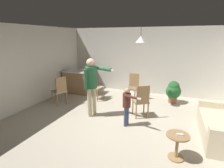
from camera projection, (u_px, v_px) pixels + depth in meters
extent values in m
plane|color=#B2A893|center=(115.00, 124.00, 4.80)|extent=(7.68, 7.68, 0.00)
cube|color=beige|center=(143.00, 61.00, 7.31)|extent=(6.40, 0.10, 2.70)
cube|color=beige|center=(22.00, 68.00, 5.61)|extent=(0.10, 6.40, 2.70)
cube|color=beige|center=(221.00, 130.00, 4.10)|extent=(0.91, 1.48, 0.45)
cube|color=beige|center=(215.00, 112.00, 4.81)|extent=(0.86, 0.22, 0.63)
cylinder|color=#99754C|center=(211.00, 155.00, 3.52)|extent=(0.05, 0.05, 0.06)
cylinder|color=#99754C|center=(200.00, 120.00, 4.98)|extent=(0.05, 0.05, 0.06)
cube|color=#99754C|center=(79.00, 82.00, 7.42)|extent=(1.20, 0.60, 0.91)
cube|color=beige|center=(78.00, 71.00, 7.30)|extent=(1.26, 0.66, 0.04)
cylinder|color=#99754C|center=(178.00, 135.00, 3.34)|extent=(0.44, 0.44, 0.03)
cylinder|color=#99754C|center=(177.00, 147.00, 3.41)|extent=(0.06, 0.06, 0.49)
cylinder|color=#99754C|center=(176.00, 157.00, 3.47)|extent=(0.31, 0.31, 0.03)
cylinder|color=tan|center=(94.00, 101.00, 5.33)|extent=(0.13, 0.13, 0.88)
cylinder|color=tan|center=(90.00, 103.00, 5.20)|extent=(0.13, 0.13, 0.88)
cylinder|color=#265938|center=(91.00, 77.00, 5.07)|extent=(0.35, 0.35, 0.62)
sphere|color=#D8AD8C|center=(91.00, 63.00, 4.95)|extent=(0.24, 0.24, 0.24)
cylinder|color=#265938|center=(103.00, 69.00, 4.97)|extent=(0.59, 0.28, 0.10)
cube|color=white|center=(112.00, 70.00, 4.77)|extent=(0.13, 0.07, 0.04)
cylinder|color=#265938|center=(86.00, 80.00, 4.93)|extent=(0.10, 0.10, 0.58)
cylinder|color=#384260|center=(127.00, 115.00, 4.74)|extent=(0.08, 0.08, 0.54)
cylinder|color=#384260|center=(125.00, 117.00, 4.65)|extent=(0.08, 0.08, 0.54)
cylinder|color=#4C261E|center=(127.00, 100.00, 4.57)|extent=(0.21, 0.21, 0.38)
sphere|color=tan|center=(127.00, 91.00, 4.51)|extent=(0.14, 0.14, 0.14)
cylinder|color=#4C261E|center=(129.00, 99.00, 4.68)|extent=(0.06, 0.06, 0.36)
cylinder|color=#4C261E|center=(131.00, 97.00, 4.34)|extent=(0.36, 0.14, 0.06)
cube|color=white|center=(138.00, 99.00, 4.22)|extent=(0.13, 0.06, 0.04)
cylinder|color=#99754C|center=(138.00, 94.00, 6.65)|extent=(0.04, 0.04, 0.45)
cylinder|color=#99754C|center=(129.00, 93.00, 6.81)|extent=(0.04, 0.04, 0.45)
cylinder|color=#99754C|center=(135.00, 97.00, 6.34)|extent=(0.04, 0.04, 0.45)
cylinder|color=#99754C|center=(126.00, 95.00, 6.50)|extent=(0.04, 0.04, 0.45)
cube|color=#7F664C|center=(132.00, 88.00, 6.51)|extent=(0.46, 0.46, 0.05)
cube|color=#99754C|center=(134.00, 80.00, 6.60)|extent=(0.38, 0.08, 0.50)
cylinder|color=#99754C|center=(97.00, 92.00, 6.94)|extent=(0.04, 0.04, 0.45)
cylinder|color=#99754C|center=(90.00, 94.00, 6.66)|extent=(0.04, 0.04, 0.45)
cylinder|color=#99754C|center=(104.00, 93.00, 6.73)|extent=(0.04, 0.04, 0.45)
cylinder|color=#99754C|center=(97.00, 96.00, 6.45)|extent=(0.04, 0.04, 0.45)
cube|color=tan|center=(97.00, 87.00, 6.63)|extent=(0.51, 0.51, 0.05)
cube|color=#99754C|center=(93.00, 79.00, 6.67)|extent=(0.14, 0.38, 0.50)
cylinder|color=#99754C|center=(136.00, 112.00, 5.08)|extent=(0.04, 0.04, 0.45)
cylinder|color=#99754C|center=(148.00, 111.00, 5.13)|extent=(0.04, 0.04, 0.45)
cylinder|color=#99754C|center=(133.00, 107.00, 5.42)|extent=(0.04, 0.04, 0.45)
cylinder|color=#99754C|center=(144.00, 106.00, 5.47)|extent=(0.04, 0.04, 0.45)
cube|color=#997F60|center=(140.00, 101.00, 5.21)|extent=(0.58, 0.58, 0.05)
cube|color=#99754C|center=(143.00, 94.00, 4.96)|extent=(0.34, 0.23, 0.50)
cylinder|color=#99754C|center=(57.00, 101.00, 5.96)|extent=(0.04, 0.04, 0.45)
cylinder|color=#99754C|center=(67.00, 98.00, 6.21)|extent=(0.04, 0.04, 0.45)
cylinder|color=#99754C|center=(52.00, 98.00, 6.21)|extent=(0.04, 0.04, 0.45)
cylinder|color=#99754C|center=(62.00, 96.00, 6.45)|extent=(0.04, 0.04, 0.45)
cube|color=tan|center=(59.00, 91.00, 6.14)|extent=(0.55, 0.55, 0.05)
cube|color=#99754C|center=(61.00, 85.00, 5.94)|extent=(0.19, 0.36, 0.50)
cylinder|color=brown|center=(173.00, 99.00, 6.37)|extent=(0.31, 0.31, 0.24)
sphere|color=#235B2D|center=(173.00, 91.00, 6.29)|extent=(0.53, 0.53, 0.53)
sphere|color=#235B2D|center=(174.00, 87.00, 6.24)|extent=(0.39, 0.39, 0.39)
cube|color=white|center=(180.00, 135.00, 3.31)|extent=(0.13, 0.07, 0.04)
cone|color=silver|center=(141.00, 39.00, 5.40)|extent=(0.32, 0.32, 0.20)
cylinder|color=black|center=(141.00, 30.00, 5.33)|extent=(0.01, 0.01, 0.36)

